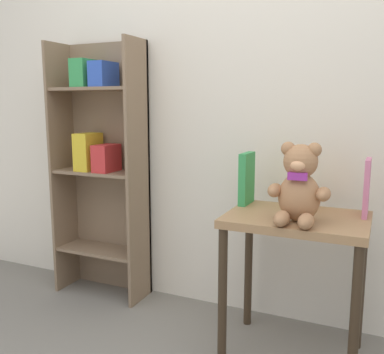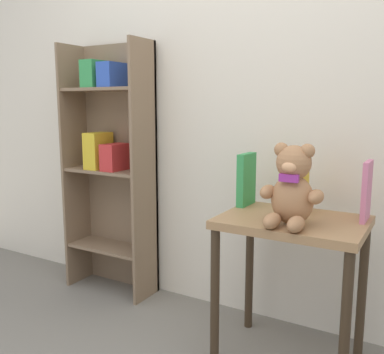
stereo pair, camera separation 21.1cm
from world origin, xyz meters
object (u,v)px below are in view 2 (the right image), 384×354
(teddy_bear, at_px, (292,188))
(book_standing_pink, at_px, (367,191))
(book_standing_green, at_px, (246,179))
(bookshelf_side, at_px, (112,158))
(display_table, at_px, (292,244))
(book_standing_yellow, at_px, (303,183))

(teddy_bear, xyz_separation_m, book_standing_pink, (0.25, 0.22, -0.02))
(book_standing_green, bearing_deg, bookshelf_side, 174.68)
(book_standing_green, bearing_deg, teddy_bear, -36.99)
(bookshelf_side, height_order, teddy_bear, bookshelf_side)
(display_table, xyz_separation_m, book_standing_pink, (0.27, 0.12, 0.24))
(display_table, bearing_deg, teddy_bear, -77.92)
(teddy_bear, height_order, book_standing_yellow, teddy_bear)
(bookshelf_side, relative_size, book_standing_yellow, 5.62)
(book_standing_green, bearing_deg, display_table, -24.08)
(bookshelf_side, height_order, book_standing_pink, bookshelf_side)
(display_table, distance_m, book_standing_pink, 0.38)
(display_table, xyz_separation_m, book_standing_yellow, (0.00, 0.13, 0.25))
(book_standing_yellow, bearing_deg, display_table, -92.59)
(book_standing_yellow, bearing_deg, book_standing_pink, -5.77)
(display_table, distance_m, book_standing_green, 0.39)
(bookshelf_side, relative_size, book_standing_green, 5.99)
(teddy_bear, relative_size, book_standing_green, 1.32)
(book_standing_green, relative_size, book_standing_pink, 1.00)
(teddy_bear, height_order, book_standing_green, teddy_bear)
(bookshelf_side, distance_m, teddy_bear, 1.27)
(bookshelf_side, xyz_separation_m, book_standing_yellow, (1.20, -0.10, -0.03))
(book_standing_yellow, bearing_deg, teddy_bear, -87.25)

